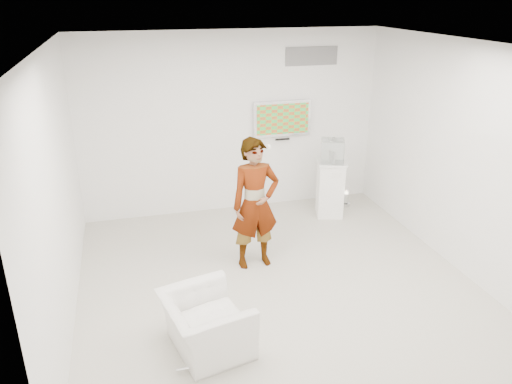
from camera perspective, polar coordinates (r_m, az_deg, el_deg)
The scene contains 10 objects.
room at distance 6.01m, azimuth 2.45°, elevation 2.13°, with size 5.01×5.01×3.00m.
tv at distance 8.49m, azimuth 3.00°, elevation 8.40°, with size 1.00×0.08×0.60m, color silver.
logo_decal at distance 8.51m, azimuth 6.37°, elevation 15.18°, with size 0.90×0.02×0.30m, color slate.
person at distance 6.65m, azimuth -0.09°, elevation -1.37°, with size 0.66×0.43×1.81m, color white.
armchair at distance 5.43m, azimuth -5.76°, elevation -14.75°, with size 0.93×0.81×0.60m, color white.
pedestal at distance 8.42m, azimuth 8.47°, elevation 0.39°, with size 0.46×0.46×0.95m, color white.
floor_uplight at distance 8.95m, azimuth 10.21°, elevation -0.77°, with size 0.17×0.17×0.27m, color silver.
vitrine at distance 8.20m, azimuth 8.73°, elevation 4.67°, with size 0.37×0.37×0.37m, color white.
console at distance 8.23m, azimuth 8.69°, elevation 4.11°, with size 0.04×0.14×0.20m, color white.
wii_remote at distance 6.61m, azimuth 1.50°, elevation 5.18°, with size 0.03×0.12×0.03m, color white.
Camera 1 is at (-1.72, -5.39, 3.54)m, focal length 35.00 mm.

